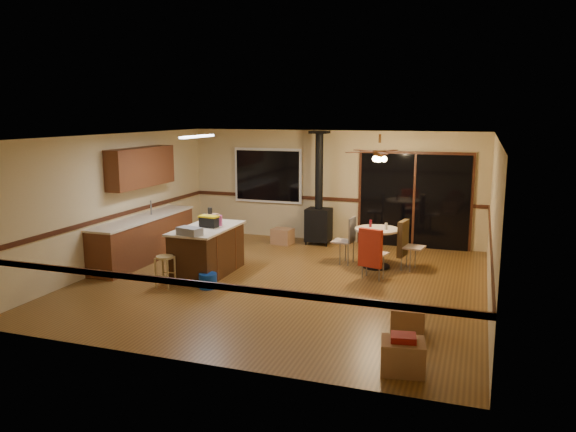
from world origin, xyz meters
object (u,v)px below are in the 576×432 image
at_px(box_corner_a, 403,356).
at_px(kitchen_island, 207,250).
at_px(dining_table, 377,241).
at_px(chair_right, 404,239).
at_px(box_corner_b, 408,320).
at_px(toolbox_black, 209,222).
at_px(blue_bucket, 208,281).
at_px(chair_left, 348,235).
at_px(box_under_window, 282,236).
at_px(chair_near, 371,248).
at_px(bar_stool, 165,271).
at_px(toolbox_grey, 190,231).
at_px(wood_stove, 319,213).

bearing_deg(box_corner_a, kitchen_island, 144.07).
relative_size(dining_table, chair_right, 1.24).
height_order(kitchen_island, box_corner_b, kitchen_island).
height_order(toolbox_black, blue_bucket, toolbox_black).
relative_size(chair_left, box_corner_b, 1.16).
distance_m(dining_table, box_corner_a, 4.56).
bearing_deg(box_under_window, chair_near, -41.15).
height_order(chair_left, box_corner_b, chair_left).
relative_size(toolbox_black, box_under_window, 0.74).
distance_m(kitchen_island, chair_near, 3.04).
height_order(chair_left, box_corner_a, chair_left).
xyz_separation_m(bar_stool, chair_right, (3.79, 2.52, 0.32)).
bearing_deg(chair_left, toolbox_grey, -135.19).
height_order(chair_left, chair_near, same).
bearing_deg(wood_stove, bar_stool, -112.30).
bearing_deg(chair_near, chair_right, 63.89).
bearing_deg(bar_stool, chair_right, 33.64).
relative_size(blue_bucket, box_corner_a, 0.62).
distance_m(chair_right, box_corner_b, 3.32).
relative_size(chair_left, chair_near, 0.74).
distance_m(kitchen_island, box_corner_a, 4.99).
relative_size(toolbox_grey, toolbox_black, 1.29).
bearing_deg(box_corner_a, box_corner_b, 94.18).
bearing_deg(blue_bucket, kitchen_island, 117.21).
bearing_deg(kitchen_island, chair_right, 24.53).
height_order(box_under_window, box_corner_b, box_under_window).
xyz_separation_m(dining_table, chair_near, (0.05, -0.88, 0.07)).
relative_size(kitchen_island, chair_right, 2.40).
distance_m(toolbox_black, chair_left, 2.80).
bearing_deg(kitchen_island, toolbox_grey, -87.59).
distance_m(bar_stool, blue_bucket, 0.77).
relative_size(box_under_window, box_corner_a, 0.90).
bearing_deg(chair_left, kitchen_island, -145.85).
relative_size(kitchen_island, toolbox_grey, 3.87).
relative_size(chair_near, box_corner_a, 1.39).
height_order(wood_stove, chair_near, wood_stove).
distance_m(kitchen_island, wood_stove, 3.33).
relative_size(toolbox_black, box_corner_b, 0.75).
bearing_deg(box_corner_b, blue_bucket, 165.70).
height_order(toolbox_grey, chair_left, toolbox_grey).
bearing_deg(bar_stool, blue_bucket, 12.47).
relative_size(toolbox_black, bar_stool, 0.61).
bearing_deg(blue_bucket, box_corner_a, -30.52).
relative_size(wood_stove, blue_bucket, 8.09).
bearing_deg(chair_right, blue_bucket, -142.27).
bearing_deg(chair_near, wood_stove, 124.57).
bearing_deg(chair_right, dining_table, -171.11).
relative_size(chair_left, box_corner_a, 1.02).
distance_m(wood_stove, box_corner_a, 6.59).
bearing_deg(toolbox_black, toolbox_grey, -90.30).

